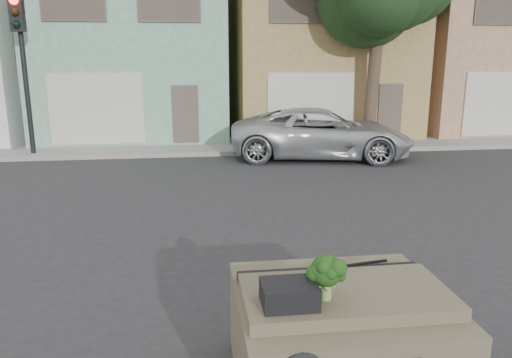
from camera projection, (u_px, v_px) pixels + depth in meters
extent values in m
plane|color=#303033|center=(283.00, 265.00, 7.91)|extent=(120.00, 120.00, 0.00)
cube|color=gray|center=(230.00, 146.00, 18.00)|extent=(40.00, 3.00, 0.15)
cube|color=#85B999|center=(136.00, 42.00, 20.52)|extent=(7.20, 8.20, 7.55)
cube|color=tan|center=(314.00, 43.00, 21.47)|extent=(7.20, 8.20, 7.55)
cube|color=tan|center=(476.00, 44.00, 22.43)|extent=(7.20, 8.20, 7.55)
imported|color=silver|center=(321.00, 158.00, 16.29)|extent=(6.17, 3.70, 1.60)
cube|color=black|center=(24.00, 78.00, 15.62)|extent=(0.40, 0.40, 5.10)
cube|color=#1C3919|center=(376.00, 25.00, 16.96)|extent=(4.40, 4.00, 8.50)
cube|color=brown|center=(339.00, 336.00, 4.89)|extent=(2.00, 1.80, 1.12)
cube|color=black|center=(289.00, 294.00, 4.32)|extent=(0.48, 0.38, 0.20)
cube|color=black|center=(357.00, 264.00, 5.16)|extent=(0.69, 0.15, 0.02)
cube|color=#18390F|center=(326.00, 277.00, 4.41)|extent=(0.49, 0.49, 0.42)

